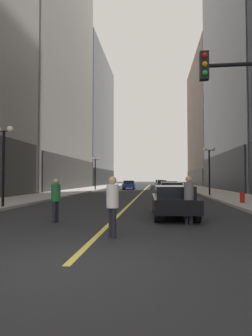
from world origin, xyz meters
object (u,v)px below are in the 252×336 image
(car_silver, at_px, (171,190))
(car_grey, at_px, (169,187))
(pedestrian_in_green_parka, at_px, (56,197))
(car_green, at_px, (162,183))
(fire_hydrant_right, at_px, (242,199))
(street_lamp_right_mid, at_px, (209,160))
(car_black, at_px, (173,200))
(car_blue, at_px, (129,185))
(street_lamp_left_far, at_px, (95,166))
(car_white, at_px, (159,183))
(pedestrian_in_grey_suit, at_px, (189,196))
(street_lamp_left_near, at_px, (4,148))
(pedestrian_in_white_shirt, at_px, (113,202))

(car_silver, bearing_deg, car_grey, 88.68)
(car_silver, relative_size, pedestrian_in_green_parka, 2.71)
(car_green, height_order, pedestrian_in_green_parka, pedestrian_in_green_parka)
(car_green, height_order, fire_hydrant_right, car_green)
(car_green, height_order, street_lamp_right_mid, street_lamp_right_mid)
(car_black, xyz_separation_m, car_blue, (-4.76, 29.20, 0.00))
(car_blue, bearing_deg, street_lamp_left_far, -127.77)
(car_white, bearing_deg, pedestrian_in_grey_suit, -89.48)
(street_lamp_left_near, bearing_deg, pedestrian_in_green_parka, -41.79)
(car_white, relative_size, street_lamp_right_mid, 1.05)
(car_grey, height_order, street_lamp_left_near, street_lamp_left_near)
(car_blue, height_order, street_lamp_right_mid, street_lamp_right_mid)
(pedestrian_in_white_shirt, xyz_separation_m, fire_hydrant_right, (6.44, 9.88, -0.58))
(car_grey, height_order, pedestrian_in_green_parka, pedestrian_in_green_parka)
(pedestrian_in_grey_suit, bearing_deg, car_black, 103.76)
(car_grey, bearing_deg, car_silver, -91.32)
(car_black, bearing_deg, car_silver, 87.36)
(car_white, distance_m, fire_hydrant_right, 44.19)
(street_lamp_left_near, distance_m, street_lamp_right_mid, 17.08)
(car_black, xyz_separation_m, car_grey, (0.68, 19.19, 0.00))
(car_grey, distance_m, car_blue, 11.39)
(car_black, xyz_separation_m, street_lamp_left_near, (-8.79, 1.91, 2.54))
(car_silver, xyz_separation_m, car_grey, (0.21, 8.99, 0.00))
(car_silver, relative_size, car_blue, 0.93)
(car_blue, bearing_deg, pedestrian_in_grey_suit, -80.48)
(street_lamp_left_far, bearing_deg, pedestrian_in_grey_suit, -70.31)
(street_lamp_left_near, bearing_deg, car_black, -12.27)
(car_silver, height_order, fire_hydrant_right, car_silver)
(car_silver, height_order, street_lamp_left_near, street_lamp_left_near)
(pedestrian_in_grey_suit, height_order, street_lamp_left_near, street_lamp_left_near)
(pedestrian_in_green_parka, distance_m, fire_hydrant_right, 11.74)
(pedestrian_in_grey_suit, bearing_deg, street_lamp_left_far, 109.69)
(car_black, xyz_separation_m, street_lamp_left_far, (-8.79, 24.00, 2.54))
(car_silver, relative_size, car_white, 0.95)
(fire_hydrant_right, bearing_deg, street_lamp_left_near, -164.44)
(pedestrian_in_white_shirt, bearing_deg, car_black, 65.69)
(car_blue, distance_m, pedestrian_in_green_parka, 31.20)
(pedestrian_in_white_shirt, distance_m, fire_hydrant_right, 11.81)
(pedestrian_in_green_parka, bearing_deg, street_lamp_left_far, 99.55)
(car_blue, distance_m, fire_hydrant_right, 25.35)
(pedestrian_in_green_parka, bearing_deg, car_grey, 76.48)
(fire_hydrant_right, bearing_deg, car_blue, 111.45)
(pedestrian_in_white_shirt, relative_size, fire_hydrant_right, 2.11)
(car_silver, bearing_deg, street_lamp_left_far, 123.88)
(street_lamp_right_mid, bearing_deg, pedestrian_in_green_parka, -118.99)
(pedestrian_in_green_parka, distance_m, street_lamp_right_mid, 17.55)
(car_silver, height_order, pedestrian_in_white_shirt, pedestrian_in_white_shirt)
(fire_hydrant_right, bearing_deg, car_silver, 131.34)
(pedestrian_in_green_parka, bearing_deg, car_blue, 90.62)
(car_grey, relative_size, pedestrian_in_white_shirt, 2.56)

